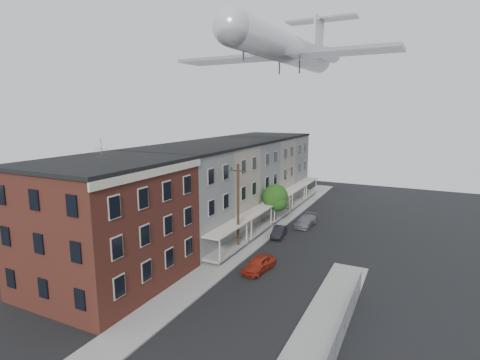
# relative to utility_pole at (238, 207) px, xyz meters

# --- Properties ---
(sidewalk_left) EXTENTS (3.00, 62.00, 0.12)m
(sidewalk_left) POSITION_rel_utility_pole_xyz_m (0.10, 6.00, -4.61)
(sidewalk_left) COLOR gray
(sidewalk_left) RESTS_ON ground
(sidewalk_right) EXTENTS (3.00, 26.00, 0.12)m
(sidewalk_right) POSITION_rel_utility_pole_xyz_m (11.10, -12.00, -4.61)
(sidewalk_right) COLOR gray
(sidewalk_right) RESTS_ON ground
(curb_left) EXTENTS (0.15, 62.00, 0.14)m
(curb_left) POSITION_rel_utility_pole_xyz_m (1.55, 6.00, -4.60)
(curb_left) COLOR gray
(curb_left) RESTS_ON ground
(curb_right) EXTENTS (0.15, 26.00, 0.14)m
(curb_right) POSITION_rel_utility_pole_xyz_m (9.65, -12.00, -4.60)
(curb_right) COLOR gray
(curb_right) RESTS_ON ground
(corner_building) EXTENTS (10.31, 12.30, 12.15)m
(corner_building) POSITION_rel_utility_pole_xyz_m (-6.40, -11.00, 0.49)
(corner_building) COLOR #3D1B13
(corner_building) RESTS_ON ground
(row_house_a) EXTENTS (11.98, 7.00, 10.30)m
(row_house_a) POSITION_rel_utility_pole_xyz_m (-6.36, -1.50, 0.45)
(row_house_a) COLOR slate
(row_house_a) RESTS_ON ground
(row_house_b) EXTENTS (11.98, 7.00, 10.30)m
(row_house_b) POSITION_rel_utility_pole_xyz_m (-6.36, 5.50, 0.45)
(row_house_b) COLOR gray
(row_house_b) RESTS_ON ground
(row_house_c) EXTENTS (11.98, 7.00, 10.30)m
(row_house_c) POSITION_rel_utility_pole_xyz_m (-6.36, 12.50, 0.45)
(row_house_c) COLOR slate
(row_house_c) RESTS_ON ground
(row_house_d) EXTENTS (11.98, 7.00, 10.30)m
(row_house_d) POSITION_rel_utility_pole_xyz_m (-6.36, 19.50, 0.45)
(row_house_d) COLOR gray
(row_house_d) RESTS_ON ground
(row_house_e) EXTENTS (11.98, 7.00, 10.30)m
(row_house_e) POSITION_rel_utility_pole_xyz_m (-6.36, 26.50, 0.45)
(row_house_e) COLOR slate
(row_house_e) RESTS_ON ground
(chainlink_fence) EXTENTS (0.06, 18.06, 1.90)m
(chainlink_fence) POSITION_rel_utility_pole_xyz_m (12.60, -13.00, -3.68)
(chainlink_fence) COLOR gray
(chainlink_fence) RESTS_ON ground
(utility_pole) EXTENTS (1.80, 0.26, 9.00)m
(utility_pole) POSITION_rel_utility_pole_xyz_m (0.00, 0.00, 0.00)
(utility_pole) COLOR black
(utility_pole) RESTS_ON ground
(street_tree) EXTENTS (3.22, 3.20, 5.20)m
(street_tree) POSITION_rel_utility_pole_xyz_m (0.33, 9.92, -1.22)
(street_tree) COLOR black
(street_tree) RESTS_ON ground
(car_near) EXTENTS (2.13, 4.17, 1.36)m
(car_near) POSITION_rel_utility_pole_xyz_m (3.80, -3.50, -4.00)
(car_near) COLOR maroon
(car_near) RESTS_ON ground
(car_mid) EXTENTS (1.71, 3.69, 1.17)m
(car_mid) POSITION_rel_utility_pole_xyz_m (2.20, 5.98, -4.09)
(car_mid) COLOR black
(car_mid) RESTS_ON ground
(car_far) EXTENTS (2.05, 4.58, 1.31)m
(car_far) POSITION_rel_utility_pole_xyz_m (3.80, 11.24, -4.02)
(car_far) COLOR slate
(car_far) RESTS_ON ground
(airplane) EXTENTS (21.52, 24.57, 7.13)m
(airplane) POSITION_rel_utility_pole_xyz_m (3.49, 4.16, 15.42)
(airplane) COLOR silver
(airplane) RESTS_ON ground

